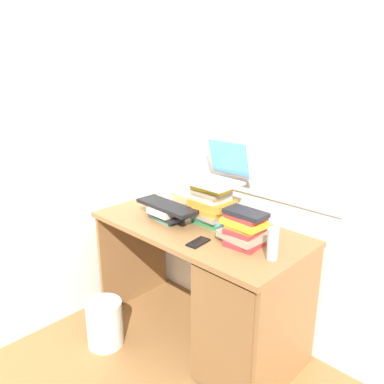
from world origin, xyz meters
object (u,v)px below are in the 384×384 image
desk (237,300)px  water_bottle (273,244)px  book_stack_keyboard_riser (167,213)px  book_stack_tall (212,204)px  laptop (219,172)px  book_stack_side (245,228)px  keyboard (167,206)px  computer_mouse (223,230)px  wastebasket (105,323)px  cell_phone (198,242)px  mug (164,197)px

desk → water_bottle: 0.48m
book_stack_keyboard_riser → desk: bearing=4.5°
book_stack_tall → laptop: 0.19m
book_stack_keyboard_riser → laptop: laptop is taller
book_stack_side → keyboard: 0.54m
book_stack_tall → computer_mouse: size_ratio=2.37×
wastebasket → laptop: bearing=57.6°
desk → cell_phone: (-0.16, -0.15, 0.35)m
book_stack_keyboard_riser → wastebasket: bearing=-111.9°
mug → book_stack_side: bearing=-9.7°
desk → book_stack_tall: 0.56m
book_stack_side → mug: book_stack_side is taller
desk → mug: (-0.76, 0.15, 0.39)m
laptop → keyboard: 0.38m
desk → wastebasket: bearing=-147.5°
cell_phone → keyboard: bearing=158.0°
mug → laptop: bearing=3.0°
water_bottle → cell_phone: size_ratio=1.18×
book_stack_tall → water_bottle: (0.51, -0.14, -0.04)m
cell_phone → wastebasket: (-0.52, -0.29, -0.62)m
book_stack_side → cell_phone: book_stack_side is taller
book_stack_side → keyboard: book_stack_side is taller
book_stack_tall → water_bottle: book_stack_tall is taller
book_stack_keyboard_riser → book_stack_side: size_ratio=1.01×
desk → book_stack_keyboard_riser: (-0.52, -0.04, 0.39)m
computer_mouse → book_stack_side: bearing=-7.7°
keyboard → book_stack_tall: bearing=36.7°
book_stack_tall → computer_mouse: (0.15, -0.07, -0.10)m
cell_phone → laptop: bearing=106.7°
book_stack_tall → mug: book_stack_tall is taller
book_stack_keyboard_riser → wastebasket: size_ratio=0.83×
keyboard → water_bottle: water_bottle is taller
book_stack_side → laptop: (-0.31, 0.16, 0.22)m
desk → book_stack_keyboard_riser: bearing=-175.5°
computer_mouse → cell_phone: 0.19m
desk → laptop: bearing=149.7°
book_stack_keyboard_riser → cell_phone: size_ratio=1.78×
keyboard → cell_phone: size_ratio=3.09×
book_stack_tall → book_stack_keyboard_riser: bearing=-146.4°
desk → laptop: size_ratio=4.23×
laptop → mug: bearing=-177.0°
keyboard → laptop: bearing=46.2°
book_stack_tall → laptop: (-0.00, 0.06, 0.18)m
book_stack_tall → keyboard: bearing=-145.0°
book_stack_keyboard_riser → water_bottle: 0.74m
book_stack_keyboard_riser → laptop: size_ratio=0.79×
book_stack_tall → mug: size_ratio=2.00×
book_stack_keyboard_riser → wastebasket: (-0.16, -0.39, -0.66)m
book_stack_side → wastebasket: 1.09m
desk → book_stack_tall: size_ratio=5.24×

